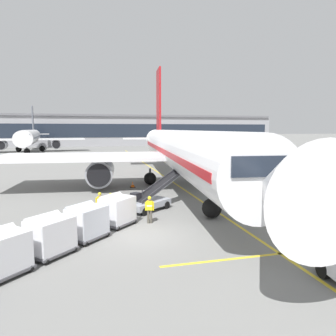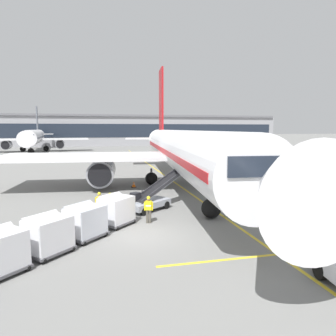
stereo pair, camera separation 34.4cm
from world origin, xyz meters
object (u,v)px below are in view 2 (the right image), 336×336
Objects in this scene: belt_loader at (151,199)px; ground_crew_by_loader at (149,208)px; baggage_cart_lead at (116,209)px; safety_cone_engine_keepout at (134,184)px; ground_crew_marshaller at (110,204)px; ground_crew_by_carts at (99,203)px; distant_airplane at (34,138)px; baggage_cart_second at (85,221)px; parked_airplane at (181,151)px; baggage_cart_third at (48,234)px.

belt_loader reaches higher than ground_crew_by_loader.
baggage_cart_lead is 12.26m from safety_cone_engine_keepout.
ground_crew_by_loader is (2.05, -0.08, -0.00)m from baggage_cart_lead.
belt_loader is 3.42m from ground_crew_marshaller.
safety_cone_engine_keepout is at bearing 71.05° from ground_crew_by_carts.
baggage_cart_second is at bearing -77.21° from distant_airplane.
ground_crew_by_carts reaches higher than safety_cone_engine_keepout.
baggage_cart_second is at bearing -123.75° from parked_airplane.
parked_airplane is at bearing 65.57° from ground_crew_by_loader.
belt_loader is 2.00× the size of baggage_cart_second.
ground_crew_by_loader is at bearing -2.20° from baggage_cart_lead.
baggage_cart_lead is 0.07× the size of distant_airplane.
baggage_cart_lead is 5.07m from baggage_cart_third.
baggage_cart_third is 4.23× the size of safety_cone_engine_keepout.
baggage_cart_third is 6.11m from ground_crew_marshaller.
distant_airplane is (-13.94, 70.35, 2.70)m from baggage_cart_third.
ground_crew_marshaller is (-2.32, 1.57, 0.00)m from ground_crew_by_loader.
baggage_cart_second reaches higher than ground_crew_by_carts.
parked_airplane is at bearing -65.68° from distant_airplane.
parked_airplane is 18.49× the size of baggage_cart_third.
ground_crew_by_carts is (-0.98, 1.90, -0.00)m from baggage_cart_lead.
safety_cone_engine_keepout is (-4.95, 0.21, -3.40)m from parked_airplane.
belt_loader is 2.00× the size of baggage_cart_third.
safety_cone_engine_keepout is at bearing 73.06° from baggage_cart_second.
parked_airplane is 10.26m from belt_loader.
ground_crew_by_carts is 0.82m from ground_crew_marshaller.
baggage_cart_third is at bearing -146.01° from ground_crew_by_loader.
ground_crew_by_loader is at bearing -34.15° from ground_crew_marshaller.
ground_crew_by_carts is at bearing -161.58° from belt_loader.
baggage_cart_third is at bearing -132.22° from baggage_cart_lead.
parked_airplane is 78.17× the size of safety_cone_engine_keepout.
baggage_cart_lead is at bearing 177.80° from ground_crew_by_loader.
ground_crew_by_carts is at bearing 117.13° from baggage_cart_lead.
belt_loader reaches higher than ground_crew_by_carts.
safety_cone_engine_keepout is 58.20m from distant_airplane.
ground_crew_by_carts is (-8.41, -9.87, -2.70)m from parked_airplane.
baggage_cart_second is 3.99m from ground_crew_by_carts.
baggage_cart_second and baggage_cart_third have the same top height.
parked_airplane is at bearing -2.40° from safety_cone_engine_keepout.
parked_airplane is 18.49× the size of baggage_cart_lead.
baggage_cart_second is 0.07× the size of distant_airplane.
baggage_cart_second reaches higher than ground_crew_by_loader.
ground_crew_by_loader is at bearing -33.28° from ground_crew_by_carts.
ground_crew_by_loader is 2.90× the size of safety_cone_engine_keepout.
ground_crew_by_loader is 12.09m from safety_cone_engine_keepout.
baggage_cart_second is 1.00× the size of baggage_cart_third.
ground_crew_by_loader is 69.49m from distant_airplane.
safety_cone_engine_keepout is (2.48, 11.99, -0.71)m from baggage_cart_lead.
belt_loader is at bearing 48.82° from baggage_cart_second.
safety_cone_engine_keepout is at bearing 75.28° from ground_crew_marshaller.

